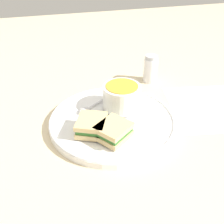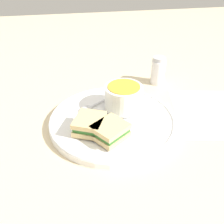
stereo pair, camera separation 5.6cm
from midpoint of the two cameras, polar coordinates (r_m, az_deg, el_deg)
name	(u,v)px [view 2 (the right image)]	position (r m, az deg, el deg)	size (l,w,h in m)	color
ground_plane	(112,124)	(0.72, 2.25, -2.68)	(2.40, 2.40, 0.00)	beige
plate	(112,121)	(0.71, 2.27, -1.98)	(0.34, 0.34, 0.02)	white
soup_bowl	(124,97)	(0.73, 4.76, 3.26)	(0.11, 0.11, 0.07)	white
spoon	(88,107)	(0.74, -3.01, 0.94)	(0.07, 0.10, 0.01)	silver
sandwich_half_near	(90,124)	(0.65, -2.46, -2.69)	(0.10, 0.10, 0.04)	#DBBC7F
sandwich_half_far	(110,131)	(0.63, 2.19, -4.23)	(0.10, 0.10, 0.04)	#DBBC7F
salt_shaker	(158,71)	(0.92, 11.76, 8.78)	(0.05, 0.05, 0.09)	silver
menu_sheet	(222,113)	(0.84, 24.72, -0.18)	(0.29, 0.31, 0.00)	white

